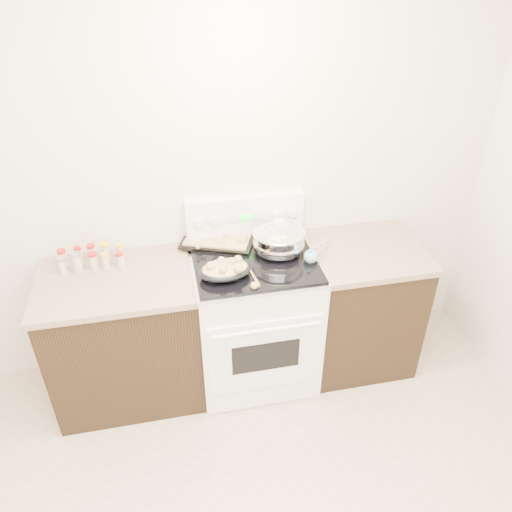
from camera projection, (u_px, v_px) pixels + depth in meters
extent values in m
cube|color=beige|center=(186.00, 179.00, 3.04)|extent=(4.00, 0.05, 2.70)
cube|color=black|center=(127.00, 339.00, 3.18)|extent=(0.90, 0.64, 0.88)
cube|color=brown|center=(116.00, 281.00, 2.93)|extent=(0.93, 0.67, 0.04)
cube|color=black|center=(357.00, 307.00, 3.45)|extent=(0.70, 0.64, 0.88)
cube|color=brown|center=(365.00, 251.00, 3.19)|extent=(0.73, 0.67, 0.04)
cube|color=white|center=(254.00, 320.00, 3.30)|extent=(0.76, 0.66, 0.92)
cube|color=white|center=(266.00, 356.00, 3.03)|extent=(0.70, 0.01, 0.55)
cube|color=black|center=(266.00, 357.00, 3.02)|extent=(0.42, 0.01, 0.22)
cylinder|color=white|center=(268.00, 330.00, 2.86)|extent=(0.65, 0.02, 0.02)
cube|color=white|center=(265.00, 398.00, 3.24)|extent=(0.70, 0.01, 0.14)
cube|color=silver|center=(254.00, 262.00, 3.05)|extent=(0.78, 0.68, 0.01)
cube|color=black|center=(254.00, 260.00, 3.04)|extent=(0.74, 0.64, 0.01)
cube|color=white|center=(245.00, 216.00, 3.20)|extent=(0.76, 0.07, 0.28)
cylinder|color=white|center=(199.00, 223.00, 3.10)|extent=(0.06, 0.02, 0.06)
cylinder|color=white|center=(215.00, 221.00, 3.12)|extent=(0.06, 0.02, 0.06)
cylinder|color=white|center=(277.00, 215.00, 3.19)|extent=(0.06, 0.02, 0.06)
cylinder|color=white|center=(292.00, 213.00, 3.20)|extent=(0.06, 0.02, 0.06)
cube|color=#19E533|center=(246.00, 217.00, 3.16)|extent=(0.09, 0.00, 0.04)
cube|color=silver|center=(234.00, 219.00, 3.14)|extent=(0.05, 0.00, 0.05)
cube|color=silver|center=(259.00, 216.00, 3.17)|extent=(0.05, 0.00, 0.05)
ellipsoid|color=silver|center=(279.00, 243.00, 3.07)|extent=(0.34, 0.34, 0.19)
cylinder|color=silver|center=(278.00, 251.00, 3.11)|extent=(0.18, 0.18, 0.01)
torus|color=silver|center=(279.00, 232.00, 3.03)|extent=(0.33, 0.33, 0.02)
cylinder|color=silver|center=(279.00, 240.00, 3.06)|extent=(0.31, 0.31, 0.11)
cylinder|color=brown|center=(279.00, 234.00, 3.04)|extent=(0.29, 0.29, 0.00)
cube|color=beige|center=(279.00, 241.00, 2.95)|extent=(0.02, 0.02, 0.02)
cube|color=beige|center=(284.00, 224.00, 3.13)|extent=(0.03, 0.03, 0.02)
cube|color=beige|center=(284.00, 239.00, 2.97)|extent=(0.04, 0.04, 0.02)
cube|color=beige|center=(281.00, 239.00, 2.97)|extent=(0.03, 0.03, 0.02)
cube|color=beige|center=(271.00, 237.00, 2.99)|extent=(0.03, 0.03, 0.02)
cube|color=beige|center=(284.00, 236.00, 3.00)|extent=(0.03, 0.03, 0.02)
cube|color=beige|center=(283.00, 229.00, 3.07)|extent=(0.02, 0.02, 0.02)
cube|color=beige|center=(282.00, 225.00, 3.12)|extent=(0.02, 0.02, 0.02)
cube|color=beige|center=(277.00, 232.00, 3.04)|extent=(0.02, 0.02, 0.02)
cube|color=beige|center=(283.00, 230.00, 3.06)|extent=(0.03, 0.03, 0.02)
cube|color=beige|center=(288.00, 230.00, 3.06)|extent=(0.03, 0.03, 0.02)
cube|color=beige|center=(276.00, 225.00, 3.11)|extent=(0.03, 0.03, 0.02)
cube|color=beige|center=(281.00, 236.00, 3.00)|extent=(0.03, 0.03, 0.02)
cube|color=beige|center=(269.00, 236.00, 3.01)|extent=(0.03, 0.03, 0.02)
ellipsoid|color=black|center=(225.00, 270.00, 2.87)|extent=(0.32, 0.24, 0.08)
ellipsoid|color=tan|center=(225.00, 269.00, 2.86)|extent=(0.29, 0.22, 0.06)
sphere|color=tan|center=(239.00, 269.00, 2.80)|extent=(0.06, 0.06, 0.06)
sphere|color=tan|center=(224.00, 266.00, 2.82)|extent=(0.04, 0.04, 0.04)
sphere|color=tan|center=(223.00, 270.00, 2.79)|extent=(0.04, 0.04, 0.04)
sphere|color=tan|center=(211.00, 266.00, 2.83)|extent=(0.05, 0.05, 0.05)
sphere|color=tan|center=(238.00, 260.00, 2.88)|extent=(0.05, 0.05, 0.05)
sphere|color=tan|center=(221.00, 260.00, 2.88)|extent=(0.04, 0.04, 0.04)
sphere|color=tan|center=(211.00, 267.00, 2.82)|extent=(0.05, 0.05, 0.05)
sphere|color=tan|center=(231.00, 262.00, 2.86)|extent=(0.05, 0.05, 0.05)
cube|color=black|center=(219.00, 239.00, 3.22)|extent=(0.54, 0.46, 0.02)
cube|color=tan|center=(219.00, 237.00, 3.21)|extent=(0.48, 0.40, 0.02)
sphere|color=tan|center=(235.00, 229.00, 3.28)|extent=(0.04, 0.04, 0.04)
sphere|color=tan|center=(243.00, 241.00, 3.15)|extent=(0.05, 0.05, 0.05)
sphere|color=tan|center=(237.00, 241.00, 3.15)|extent=(0.03, 0.03, 0.03)
sphere|color=tan|center=(219.00, 242.00, 3.14)|extent=(0.04, 0.04, 0.04)
sphere|color=tan|center=(244.00, 238.00, 3.18)|extent=(0.04, 0.04, 0.04)
sphere|color=tan|center=(222.00, 242.00, 3.14)|extent=(0.04, 0.04, 0.04)
sphere|color=tan|center=(222.00, 232.00, 3.24)|extent=(0.03, 0.03, 0.03)
sphere|color=tan|center=(207.00, 235.00, 3.21)|extent=(0.04, 0.04, 0.04)
sphere|color=tan|center=(198.00, 247.00, 3.10)|extent=(0.04, 0.04, 0.04)
sphere|color=tan|center=(226.00, 234.00, 3.21)|extent=(0.04, 0.04, 0.04)
cylinder|color=tan|center=(253.00, 275.00, 2.89)|extent=(0.04, 0.23, 0.01)
sphere|color=tan|center=(254.00, 286.00, 2.79)|extent=(0.04, 0.04, 0.04)
sphere|color=#78A1B3|center=(311.00, 256.00, 3.00)|extent=(0.09, 0.09, 0.09)
cylinder|color=#78A1B3|center=(320.00, 245.00, 3.06)|extent=(0.21, 0.21, 0.07)
cylinder|color=#BFB28C|center=(63.00, 259.00, 2.99)|extent=(0.05, 0.05, 0.10)
cylinder|color=#B21414|center=(61.00, 251.00, 2.96)|extent=(0.05, 0.05, 0.02)
cylinder|color=#BFB28C|center=(79.00, 257.00, 3.01)|extent=(0.04, 0.04, 0.10)
cylinder|color=#B21414|center=(77.00, 248.00, 2.98)|extent=(0.04, 0.04, 0.02)
cylinder|color=#BFB28C|center=(92.00, 254.00, 3.04)|extent=(0.05, 0.05, 0.10)
cylinder|color=#B21414|center=(90.00, 246.00, 3.00)|extent=(0.05, 0.05, 0.02)
cylinder|color=#BFB28C|center=(106.00, 253.00, 3.04)|extent=(0.05, 0.05, 0.11)
cylinder|color=gold|center=(105.00, 244.00, 3.01)|extent=(0.05, 0.05, 0.02)
cylinder|color=#BFB28C|center=(121.00, 253.00, 3.06)|extent=(0.04, 0.04, 0.09)
cylinder|color=gold|center=(119.00, 245.00, 3.03)|extent=(0.05, 0.05, 0.02)
cylinder|color=#BFB28C|center=(63.00, 267.00, 2.93)|extent=(0.04, 0.04, 0.09)
cylinder|color=#B2B2B7|center=(61.00, 259.00, 2.90)|extent=(0.05, 0.05, 0.02)
cylinder|color=#BFB28C|center=(78.00, 264.00, 2.94)|extent=(0.05, 0.05, 0.11)
cylinder|color=#B2B2B7|center=(75.00, 255.00, 2.90)|extent=(0.05, 0.05, 0.02)
cylinder|color=#BFB28C|center=(94.00, 263.00, 2.96)|extent=(0.05, 0.05, 0.10)
cylinder|color=#B21414|center=(92.00, 254.00, 2.93)|extent=(0.05, 0.05, 0.02)
cylinder|color=#BFB28C|center=(106.00, 263.00, 2.97)|extent=(0.04, 0.04, 0.09)
cylinder|color=gold|center=(104.00, 255.00, 2.94)|extent=(0.04, 0.04, 0.02)
cylinder|color=#BFB28C|center=(121.00, 261.00, 2.98)|extent=(0.04, 0.04, 0.09)
cylinder|color=#B21414|center=(119.00, 254.00, 2.96)|extent=(0.04, 0.04, 0.02)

